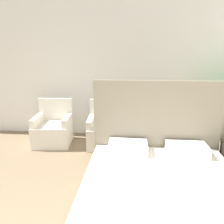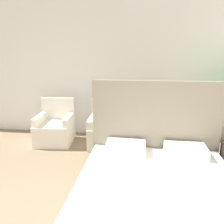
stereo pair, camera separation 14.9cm
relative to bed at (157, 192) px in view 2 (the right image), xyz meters
The scene contains 4 objects.
wall_back 2.87m from the bed, 106.60° to the left, with size 10.00×0.06×2.90m.
bed is the anchor object (origin of this frame).
armchair_near_window_left 2.68m from the bed, 136.31° to the left, with size 0.76×0.76×0.88m.
armchair_near_window_right 2.04m from the bed, 114.83° to the left, with size 0.74×0.74×0.88m.
Camera 2 is at (0.53, -0.87, 1.75)m, focal length 35.00 mm.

